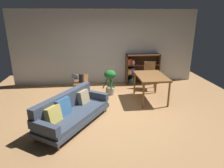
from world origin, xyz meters
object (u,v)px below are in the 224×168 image
(fabric_couch, at_px, (71,111))
(dining_table, at_px, (151,78))
(dining_chair_near, at_px, (149,74))
(desk_speaker, at_px, (81,78))
(open_laptop, at_px, (79,77))
(bookshelf, at_px, (140,69))
(potted_floor_plant, at_px, (110,79))
(media_console, at_px, (82,88))

(fabric_couch, distance_m, dining_table, 2.61)
(dining_chair_near, bearing_deg, desk_speaker, -159.93)
(open_laptop, xyz_separation_m, bookshelf, (2.26, 1.05, -0.06))
(desk_speaker, distance_m, dining_table, 2.07)
(fabric_couch, relative_size, dining_chair_near, 2.23)
(potted_floor_plant, bearing_deg, bookshelf, 41.43)
(open_laptop, relative_size, desk_speaker, 1.54)
(media_console, height_order, bookshelf, bookshelf)
(dining_chair_near, bearing_deg, fabric_couch, -138.57)
(potted_floor_plant, relative_size, dining_table, 0.68)
(bookshelf, bearing_deg, potted_floor_plant, -138.57)
(media_console, bearing_deg, open_laptop, 118.94)
(fabric_couch, height_order, dining_chair_near, dining_chair_near)
(fabric_couch, bearing_deg, media_console, 83.33)
(potted_floor_plant, bearing_deg, media_console, -173.78)
(fabric_couch, bearing_deg, bookshelf, 50.86)
(dining_table, bearing_deg, media_console, 167.03)
(open_laptop, bearing_deg, fabric_couch, -93.31)
(dining_chair_near, bearing_deg, media_console, -166.84)
(open_laptop, xyz_separation_m, desk_speaker, (0.11, -0.47, 0.11))
(desk_speaker, bearing_deg, potted_floor_plant, 24.30)
(media_console, height_order, dining_chair_near, dining_chair_near)
(dining_chair_near, relative_size, bookshelf, 0.74)
(fabric_couch, relative_size, desk_speaker, 8.08)
(open_laptop, bearing_deg, bookshelf, 24.95)
(potted_floor_plant, height_order, dining_chair_near, dining_chair_near)
(media_console, relative_size, dining_chair_near, 1.20)
(media_console, relative_size, dining_table, 0.93)
(fabric_couch, xyz_separation_m, dining_table, (2.28, 1.22, 0.35))
(dining_table, bearing_deg, dining_chair_near, 75.55)
(media_console, bearing_deg, potted_floor_plant, 6.22)
(media_console, distance_m, dining_table, 2.17)
(media_console, distance_m, dining_chair_near, 2.42)
(media_console, relative_size, potted_floor_plant, 1.37)
(fabric_couch, bearing_deg, dining_chair_near, 41.43)
(open_laptop, relative_size, bookshelf, 0.32)
(dining_table, height_order, dining_chair_near, dining_chair_near)
(fabric_couch, bearing_deg, potted_floor_plant, 58.42)
(fabric_couch, distance_m, open_laptop, 1.88)
(desk_speaker, relative_size, dining_chair_near, 0.28)
(dining_table, xyz_separation_m, bookshelf, (0.09, 1.70, -0.15))
(desk_speaker, distance_m, bookshelf, 2.64)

